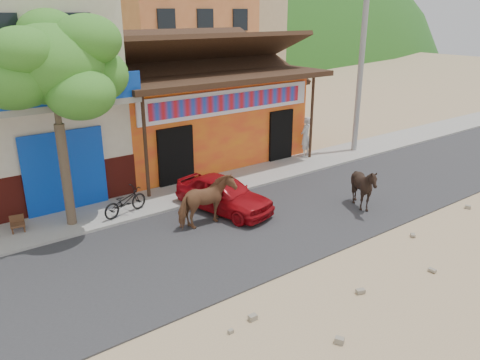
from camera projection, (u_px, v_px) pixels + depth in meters
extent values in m
plane|color=#9E825B|center=(324.00, 259.00, 12.10)|extent=(120.00, 120.00, 0.00)
cube|color=#28282B|center=(263.00, 225.00, 13.98)|extent=(60.00, 5.00, 0.04)
cube|color=gray|center=(200.00, 190.00, 16.60)|extent=(60.00, 2.00, 0.12)
cube|color=orange|center=(189.00, 116.00, 20.16)|extent=(8.00, 6.00, 3.60)
cube|color=#CC723F|center=(170.00, 12.00, 33.22)|extent=(9.00, 9.00, 12.00)
cube|color=tan|center=(226.00, 23.00, 43.15)|extent=(8.00, 8.00, 10.00)
cylinder|color=gray|center=(362.00, 59.00, 19.84)|extent=(0.24, 0.24, 8.00)
imported|color=brown|center=(207.00, 202.00, 13.66)|extent=(1.81, 0.93, 1.48)
imported|color=black|center=(364.00, 188.00, 14.82)|extent=(1.65, 1.56, 1.46)
imported|color=#A40B12|center=(224.00, 194.00, 14.73)|extent=(2.11, 3.58, 1.14)
imported|color=black|center=(125.00, 202.00, 14.35)|extent=(1.64, 0.92, 0.81)
imported|color=silver|center=(306.00, 136.00, 20.08)|extent=(0.73, 0.61, 1.70)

